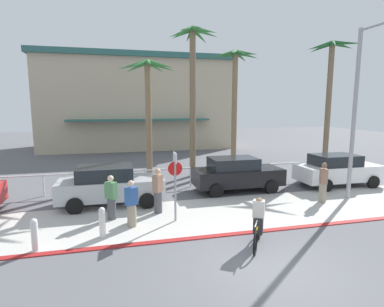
% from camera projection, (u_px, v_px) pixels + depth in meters
% --- Properties ---
extents(ground_plane, '(80.00, 80.00, 0.00)m').
position_uv_depth(ground_plane, '(185.00, 180.00, 17.62)').
color(ground_plane, '#5B5B60').
extents(sidewalk_strip, '(44.00, 4.00, 0.02)m').
position_uv_depth(sidewalk_strip, '(216.00, 214.00, 12.05)').
color(sidewalk_strip, beige).
rests_on(sidewalk_strip, ground).
extents(curb_paint, '(44.00, 0.24, 0.03)m').
position_uv_depth(curb_paint, '(235.00, 234.00, 10.13)').
color(curb_paint, maroon).
rests_on(curb_paint, ground).
extents(building_backdrop, '(18.89, 9.54, 9.17)m').
position_uv_depth(building_backdrop, '(136.00, 103.00, 31.96)').
color(building_backdrop, '#BCAD8E').
rests_on(building_backdrop, ground).
extents(rail_fence, '(19.11, 0.08, 1.04)m').
position_uv_depth(rail_fence, '(191.00, 171.00, 16.05)').
color(rail_fence, white).
rests_on(rail_fence, ground).
extents(stop_sign_bike_lane, '(0.52, 0.56, 2.56)m').
position_uv_depth(stop_sign_bike_lane, '(175.00, 177.00, 11.03)').
color(stop_sign_bike_lane, gray).
rests_on(stop_sign_bike_lane, ground).
extents(bollard_1, '(0.20, 0.20, 1.00)m').
position_uv_depth(bollard_1, '(102.00, 222.00, 9.84)').
color(bollard_1, white).
rests_on(bollard_1, ground).
extents(bollard_2, '(0.20, 0.20, 1.00)m').
position_uv_depth(bollard_2, '(35.00, 235.00, 8.85)').
color(bollard_2, white).
rests_on(bollard_2, ground).
extents(streetlight_curb, '(0.24, 2.54, 7.50)m').
position_uv_depth(streetlight_curb, '(359.00, 105.00, 13.25)').
color(streetlight_curb, '#9EA0A5').
rests_on(streetlight_curb, ground).
extents(palm_tree_0, '(3.40, 3.49, 6.93)m').
position_uv_depth(palm_tree_0, '(148.00, 87.00, 17.96)').
color(palm_tree_0, '#846B4C').
rests_on(palm_tree_0, ground).
extents(palm_tree_1, '(2.97, 3.42, 8.75)m').
position_uv_depth(palm_tree_1, '(193.00, 67.00, 17.72)').
color(palm_tree_1, '#756047').
rests_on(palm_tree_1, ground).
extents(palm_tree_2, '(3.38, 3.19, 7.87)m').
position_uv_depth(palm_tree_2, '(235.00, 78.00, 20.10)').
color(palm_tree_2, '#846B4C').
rests_on(palm_tree_2, ground).
extents(palm_tree_3, '(3.55, 3.14, 8.52)m').
position_uv_depth(palm_tree_3, '(330.00, 78.00, 20.47)').
color(palm_tree_3, '#756047').
rests_on(palm_tree_3, ground).
extents(car_silver_1, '(4.40, 2.02, 1.69)m').
position_uv_depth(car_silver_1, '(110.00, 185.00, 13.08)').
color(car_silver_1, '#B2B7BC').
rests_on(car_silver_1, ground).
extents(car_black_2, '(4.40, 2.02, 1.69)m').
position_uv_depth(car_black_2, '(236.00, 174.00, 15.28)').
color(car_black_2, black).
rests_on(car_black_2, ground).
extents(car_white_3, '(4.40, 2.02, 1.69)m').
position_uv_depth(car_white_3, '(337.00, 170.00, 16.25)').
color(car_white_3, white).
rests_on(car_white_3, ground).
extents(cyclist_yellow_0, '(1.02, 1.57, 1.50)m').
position_uv_depth(cyclist_yellow_0, '(258.00, 223.00, 9.27)').
color(cyclist_yellow_0, black).
rests_on(cyclist_yellow_0, ground).
extents(pedestrian_0, '(0.46, 0.47, 1.81)m').
position_uv_depth(pedestrian_0, '(158.00, 192.00, 12.02)').
color(pedestrian_0, '#4C4C51').
rests_on(pedestrian_0, ground).
extents(pedestrian_1, '(0.48, 0.44, 1.67)m').
position_uv_depth(pedestrian_1, '(132.00, 206.00, 10.65)').
color(pedestrian_1, gray).
rests_on(pedestrian_1, ground).
extents(pedestrian_2, '(0.42, 0.47, 1.78)m').
position_uv_depth(pedestrian_2, '(323.00, 184.00, 13.39)').
color(pedestrian_2, gray).
rests_on(pedestrian_2, ground).
extents(pedestrian_3, '(0.47, 0.46, 1.69)m').
position_uv_depth(pedestrian_3, '(111.00, 199.00, 11.35)').
color(pedestrian_3, '#4C4C51').
rests_on(pedestrian_3, ground).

